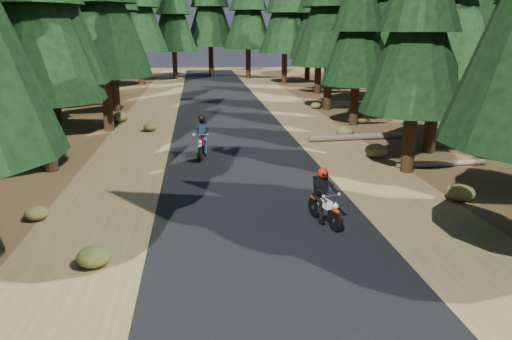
# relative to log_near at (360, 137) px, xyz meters

# --- Properties ---
(ground) EXTENTS (120.00, 120.00, 0.00)m
(ground) POSITION_rel_log_near_xyz_m (-6.09, -10.16, -0.16)
(ground) COLOR #49311A
(ground) RESTS_ON ground
(road) EXTENTS (6.00, 100.00, 0.01)m
(road) POSITION_rel_log_near_xyz_m (-6.09, -5.16, -0.15)
(road) COLOR black
(road) RESTS_ON ground
(shoulder_l) EXTENTS (3.20, 100.00, 0.01)m
(shoulder_l) POSITION_rel_log_near_xyz_m (-10.69, -5.16, -0.16)
(shoulder_l) COLOR brown
(shoulder_l) RESTS_ON ground
(shoulder_r) EXTENTS (3.20, 100.00, 0.01)m
(shoulder_r) POSITION_rel_log_near_xyz_m (-1.49, -5.16, -0.16)
(shoulder_r) COLOR brown
(shoulder_r) RESTS_ON ground
(log_near) EXTENTS (5.19, 0.78, 0.32)m
(log_near) POSITION_rel_log_near_xyz_m (0.00, 0.00, 0.00)
(log_near) COLOR #4C4233
(log_near) RESTS_ON ground
(log_far) EXTENTS (3.63, 0.29, 0.24)m
(log_far) POSITION_rel_log_near_xyz_m (1.61, -5.12, -0.04)
(log_far) COLOR #4C4233
(log_far) RESTS_ON ground
(understory_shrubs) EXTENTS (14.69, 31.08, 0.57)m
(understory_shrubs) POSITION_rel_log_near_xyz_m (-3.16, -4.02, 0.10)
(understory_shrubs) COLOR #474C1E
(understory_shrubs) RESTS_ON ground
(rider_lead) EXTENTS (0.96, 1.82, 1.56)m
(rider_lead) POSITION_rel_log_near_xyz_m (-4.42, -10.45, 0.36)
(rider_lead) COLOR silver
(rider_lead) RESTS_ON road
(rider_follow) EXTENTS (0.87, 2.06, 1.78)m
(rider_follow) POSITION_rel_log_near_xyz_m (-7.65, -2.66, 0.44)
(rider_follow) COLOR #9D0A13
(rider_follow) RESTS_ON road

